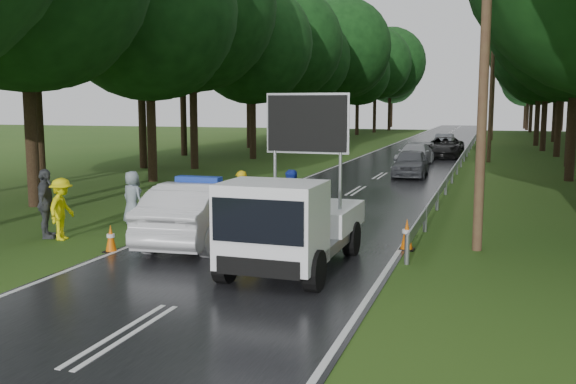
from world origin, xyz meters
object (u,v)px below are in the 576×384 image
at_px(queue_car_first, 411,163).
at_px(queue_car_fourth, 444,142).
at_px(civilian, 293,200).
at_px(work_truck, 290,224).
at_px(officer, 241,201).
at_px(queue_car_third, 445,147).
at_px(barrier, 274,217).
at_px(police_sedan, 199,213).
at_px(queue_car_second, 415,154).

bearing_deg(queue_car_first, queue_car_fourth, 88.21).
relative_size(civilian, queue_car_first, 0.43).
distance_m(work_truck, civilian, 4.55).
height_order(officer, queue_car_first, officer).
xyz_separation_m(officer, queue_car_third, (3.67, 28.16, -0.17)).
relative_size(officer, civilian, 1.00).
bearing_deg(officer, barrier, 101.92).
xyz_separation_m(work_truck, queue_car_third, (0.95, 31.97, -0.33)).
bearing_deg(queue_car_fourth, police_sedan, -94.16).
bearing_deg(civilian, queue_car_second, 70.64).
bearing_deg(officer, work_truck, 90.34).
relative_size(barrier, queue_car_second, 0.52).
xyz_separation_m(work_truck, queue_car_fourth, (0.30, 40.06, -0.41)).
distance_m(queue_car_second, queue_car_fourth, 14.10).
bearing_deg(queue_car_fourth, queue_car_third, -84.40).
relative_size(officer, queue_car_third, 0.34).
xyz_separation_m(civilian, queue_car_second, (0.96, 21.62, -0.24)).
distance_m(work_truck, officer, 4.69).
bearing_deg(queue_car_first, queue_car_third, 85.04).
height_order(barrier, queue_car_fourth, queue_car_fourth).
height_order(police_sedan, queue_car_third, police_sedan).
distance_m(police_sedan, civilian, 3.03).
bearing_deg(queue_car_first, officer, -102.02).
bearing_deg(queue_car_fourth, queue_car_second, -91.64).
relative_size(police_sedan, officer, 2.84).
bearing_deg(queue_car_second, police_sedan, -93.51).
xyz_separation_m(officer, queue_car_first, (2.91, 15.69, -0.19)).
bearing_deg(officer, civilian, 165.89).
bearing_deg(queue_car_third, civilian, -93.79).
distance_m(civilian, queue_car_second, 21.64).
distance_m(work_truck, queue_car_first, 19.51).
bearing_deg(police_sedan, barrier, -171.04).
xyz_separation_m(barrier, queue_car_second, (0.87, 23.55, -0.07)).
height_order(police_sedan, work_truck, work_truck).
bearing_deg(queue_car_second, civilian, -89.41).
bearing_deg(civilian, queue_car_fourth, 70.59).
bearing_deg(work_truck, queue_car_second, 91.59).
distance_m(police_sedan, queue_car_second, 24.18).
height_order(officer, queue_car_fourth, officer).
distance_m(police_sedan, queue_car_fourth, 38.26).
height_order(civilian, queue_car_third, civilian).
bearing_deg(queue_car_third, barrier, -93.30).
relative_size(barrier, queue_car_first, 0.57).
height_order(queue_car_third, queue_car_fourth, queue_car_third).
xyz_separation_m(work_truck, queue_car_second, (-0.35, 25.97, -0.40)).
bearing_deg(police_sedan, queue_car_third, -102.46).
xyz_separation_m(police_sedan, officer, (0.43, 1.87, 0.07)).
xyz_separation_m(officer, queue_car_second, (2.37, 22.16, -0.23)).
xyz_separation_m(police_sedan, queue_car_first, (3.34, 17.55, -0.12)).
bearing_deg(queue_car_second, barrier, -88.97).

